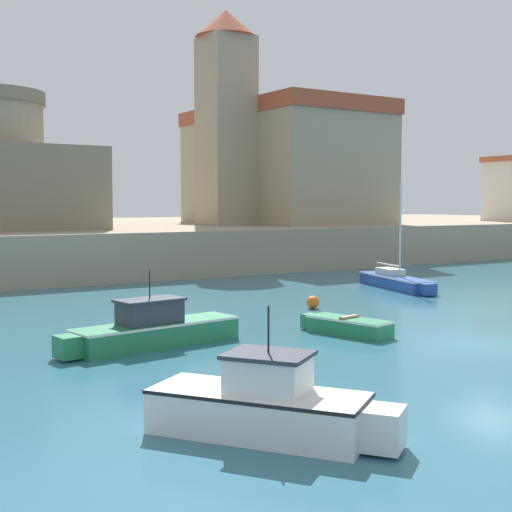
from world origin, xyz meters
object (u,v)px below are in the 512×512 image
sailboat_blue_1 (396,281)px  motorboat_white_4 (267,406)px  dinghy_green_0 (347,325)px  motorboat_green_2 (153,330)px  church (277,159)px  mooring_buoy (313,302)px

sailboat_blue_1 → motorboat_white_4: size_ratio=1.38×
sailboat_blue_1 → dinghy_green_0: bearing=-140.6°
motorboat_green_2 → church: size_ratio=0.35×
dinghy_green_0 → mooring_buoy: bearing=63.9°
motorboat_white_4 → dinghy_green_0: bearing=42.3°
sailboat_blue_1 → mooring_buoy: size_ratio=11.86×
dinghy_green_0 → sailboat_blue_1: 13.78m
motorboat_green_2 → motorboat_white_4: motorboat_white_4 is taller
sailboat_blue_1 → church: church is taller
motorboat_green_2 → church: church is taller
dinghy_green_0 → motorboat_white_4: (-8.17, -7.42, 0.28)m
motorboat_green_2 → motorboat_white_4: 9.19m
mooring_buoy → motorboat_white_4: bearing=-130.2°
sailboat_blue_1 → motorboat_green_2: 18.53m
mooring_buoy → dinghy_green_0: bearing=-116.1°
dinghy_green_0 → sailboat_blue_1: bearing=39.4°
sailboat_blue_1 → mooring_buoy: sailboat_blue_1 is taller
dinghy_green_0 → mooring_buoy: size_ratio=6.46×
sailboat_blue_1 → church: 24.35m
dinghy_green_0 → motorboat_white_4: motorboat_white_4 is taller
dinghy_green_0 → church: size_ratio=0.20×
motorboat_white_4 → mooring_buoy: bearing=49.8°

